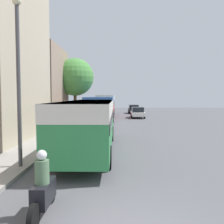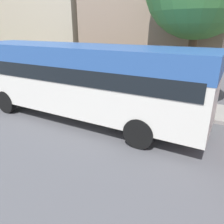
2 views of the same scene
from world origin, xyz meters
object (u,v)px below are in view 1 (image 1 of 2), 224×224
(motorcycle_behind_lead, at_px, (43,190))
(pedestrian_near_curb, at_px, (58,123))
(bus_following, at_px, (101,107))
(car_crossing, at_px, (138,112))
(bus_third_in_line, at_px, (106,103))
(bus_lead, at_px, (89,119))
(car_far_curb, at_px, (134,109))

(motorcycle_behind_lead, relative_size, pedestrian_near_curb, 1.32)
(bus_following, height_order, pedestrian_near_curb, bus_following)
(motorcycle_behind_lead, distance_m, car_crossing, 29.18)
(bus_third_in_line, bearing_deg, car_crossing, -34.26)
(bus_following, bearing_deg, motorcycle_behind_lead, -90.84)
(bus_lead, bearing_deg, car_crossing, 78.19)
(bus_lead, bearing_deg, bus_third_in_line, 90.22)
(car_crossing, bearing_deg, car_far_curb, 89.54)
(motorcycle_behind_lead, relative_size, car_far_curb, 0.51)
(bus_lead, relative_size, pedestrian_near_curb, 6.28)
(bus_following, distance_m, pedestrian_near_curb, 7.49)
(car_far_curb, bearing_deg, pedestrian_near_curb, 73.61)
(motorcycle_behind_lead, xyz_separation_m, car_far_curb, (4.92, 37.97, 0.10))
(bus_lead, bearing_deg, bus_following, 90.50)
(bus_lead, height_order, bus_third_in_line, bus_third_in_line)
(car_far_curb, bearing_deg, bus_lead, 81.56)
(bus_following, distance_m, motorcycle_behind_lead, 19.47)
(pedestrian_near_curb, bearing_deg, bus_following, 67.56)
(bus_following, distance_m, car_far_curb, 19.16)
(bus_lead, distance_m, car_far_curb, 30.90)
(bus_third_in_line, relative_size, motorcycle_behind_lead, 4.70)
(car_crossing, bearing_deg, bus_following, -116.03)
(bus_following, height_order, car_far_curb, bus_following)
(car_far_curb, height_order, pedestrian_near_curb, pedestrian_near_curb)
(bus_following, height_order, motorcycle_behind_lead, bus_following)
(motorcycle_behind_lead, height_order, car_far_curb, motorcycle_behind_lead)
(car_crossing, distance_m, pedestrian_near_curb, 17.83)
(bus_following, xyz_separation_m, car_crossing, (4.57, 9.35, -1.15))
(bus_lead, relative_size, bus_third_in_line, 1.01)
(bus_third_in_line, bearing_deg, bus_lead, -89.78)
(bus_third_in_line, relative_size, pedestrian_near_curb, 6.20)
(bus_following, xyz_separation_m, motorcycle_behind_lead, (-0.29, -19.42, -1.25))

